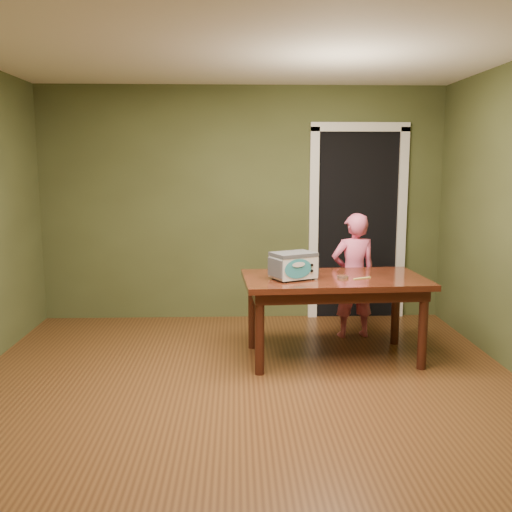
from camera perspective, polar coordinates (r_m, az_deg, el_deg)
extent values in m
plane|color=brown|center=(4.28, -0.87, -14.86)|extent=(5.00, 5.00, 0.00)
cube|color=#4A552D|center=(6.42, -1.35, 5.20)|extent=(4.50, 0.02, 2.60)
cube|color=#4A552D|center=(1.47, 0.96, -8.11)|extent=(4.50, 0.02, 2.60)
cube|color=white|center=(4.00, -0.97, 21.56)|extent=(4.50, 5.00, 0.02)
cube|color=black|center=(6.88, 9.54, 3.25)|extent=(0.90, 0.60, 2.10)
cube|color=black|center=(6.57, 10.08, 2.97)|extent=(0.90, 0.02, 2.10)
cube|color=white|center=(6.47, 5.77, 2.97)|extent=(0.10, 0.06, 2.20)
cube|color=white|center=(6.68, 14.31, 2.92)|extent=(0.10, 0.06, 2.20)
cube|color=white|center=(6.54, 10.38, 12.58)|extent=(1.10, 0.06, 0.10)
cube|color=#32160B|center=(5.13, 7.79, -2.36)|extent=(1.65, 0.99, 0.05)
cube|color=#36160D|center=(5.14, 7.78, -3.18)|extent=(1.52, 0.86, 0.10)
cylinder|color=#36160D|center=(4.77, 0.36, -7.79)|extent=(0.08, 0.08, 0.70)
cylinder|color=#36160D|center=(5.44, -0.36, -5.65)|extent=(0.08, 0.08, 0.70)
cylinder|color=#36160D|center=(5.10, 16.35, -7.06)|extent=(0.08, 0.08, 0.70)
cylinder|color=#36160D|center=(5.73, 13.79, -5.17)|extent=(0.08, 0.08, 0.70)
cylinder|color=#4C4F54|center=(4.83, 2.86, -2.59)|extent=(0.02, 0.02, 0.02)
cylinder|color=#4C4F54|center=(5.00, 1.74, -2.20)|extent=(0.02, 0.02, 0.02)
cylinder|color=#4C4F54|center=(4.99, 5.74, -2.26)|extent=(0.02, 0.02, 0.02)
cylinder|color=#4C4F54|center=(5.14, 4.56, -1.90)|extent=(0.02, 0.02, 0.02)
cube|color=white|center=(4.97, 3.75, -1.02)|extent=(0.43, 0.38, 0.20)
cube|color=#4C4F54|center=(4.95, 3.76, 0.18)|extent=(0.43, 0.39, 0.03)
cube|color=#4C4F54|center=(4.88, 1.91, -1.20)|extent=(0.11, 0.21, 0.15)
cube|color=#4C4F54|center=(5.07, 5.52, -0.85)|extent=(0.11, 0.21, 0.15)
ellipsoid|color=teal|center=(4.85, 4.25, -1.29)|extent=(0.24, 0.12, 0.17)
cylinder|color=black|center=(4.91, 5.61, -0.90)|extent=(0.03, 0.02, 0.02)
cylinder|color=black|center=(4.92, 5.60, -1.49)|extent=(0.02, 0.02, 0.02)
cylinder|color=silver|center=(5.09, 8.67, -2.07)|extent=(0.10, 0.10, 0.02)
cylinder|color=#432616|center=(5.09, 8.68, -1.99)|extent=(0.09, 0.09, 0.01)
cube|color=#CFC05A|center=(5.09, 10.57, -2.19)|extent=(0.17, 0.10, 0.01)
imported|color=#E05C85|center=(5.83, 9.73, -1.95)|extent=(0.50, 0.36, 1.26)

